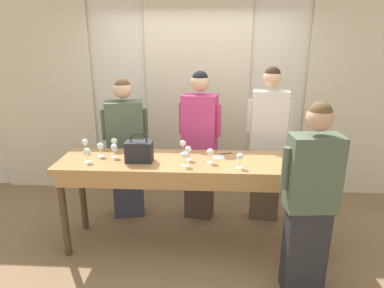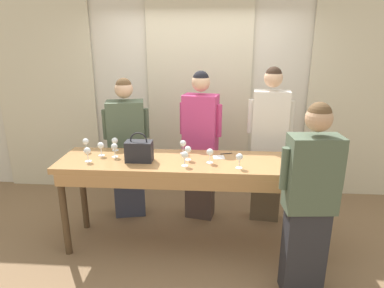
{
  "view_description": "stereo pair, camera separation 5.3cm",
  "coord_description": "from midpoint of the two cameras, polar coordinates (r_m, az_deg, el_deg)",
  "views": [
    {
      "loc": [
        0.18,
        -3.21,
        2.17
      ],
      "look_at": [
        0.0,
        0.07,
        1.12
      ],
      "focal_mm": 32.0,
      "sensor_mm": 36.0,
      "label": 1
    },
    {
      "loc": [
        0.23,
        -3.21,
        2.17
      ],
      "look_at": [
        0.0,
        0.07,
        1.12
      ],
      "focal_mm": 32.0,
      "sensor_mm": 36.0,
      "label": 2
    }
  ],
  "objects": [
    {
      "name": "guest_olive_jacket",
      "position": [
        4.18,
        -11.25,
        -0.82
      ],
      "size": [
        0.54,
        0.36,
        1.71
      ],
      "color": "#383D51",
      "rests_on": "ground_plane"
    },
    {
      "name": "napkin",
      "position": [
        3.52,
        4.05,
        -2.19
      ],
      "size": [
        0.13,
        0.13,
        0.0
      ],
      "color": "white",
      "rests_on": "tasting_bar"
    },
    {
      "name": "wine_glass_front_left",
      "position": [
        3.25,
        -1.63,
        -1.95
      ],
      "size": [
        0.07,
        0.07,
        0.15
      ],
      "color": "white",
      "rests_on": "tasting_bar"
    },
    {
      "name": "guest_pink_top",
      "position": [
        4.03,
        0.9,
        -0.2
      ],
      "size": [
        0.5,
        0.32,
        1.79
      ],
      "color": "#473833",
      "rests_on": "ground_plane"
    },
    {
      "name": "wine_glass_by_bottle",
      "position": [
        3.57,
        18.02,
        -1.0
      ],
      "size": [
        0.07,
        0.07,
        0.15
      ],
      "color": "white",
      "rests_on": "tasting_bar"
    },
    {
      "name": "wine_glass_near_host",
      "position": [
        3.65,
        -15.45,
        -0.39
      ],
      "size": [
        0.07,
        0.07,
        0.15
      ],
      "color": "white",
      "rests_on": "tasting_bar"
    },
    {
      "name": "pen",
      "position": [
        3.63,
        5.27,
        -1.57
      ],
      "size": [
        0.12,
        0.05,
        0.01
      ],
      "color": "black",
      "rests_on": "tasting_bar"
    },
    {
      "name": "curtain_panel_center",
      "position": [
        4.69,
        0.58,
        7.59
      ],
      "size": [
        1.39,
        0.03,
        2.69
      ],
      "color": "beige",
      "rests_on": "ground_plane"
    },
    {
      "name": "wine_glass_back_left",
      "position": [
        3.6,
        -1.97,
        0.01
      ],
      "size": [
        0.07,
        0.07,
        0.15
      ],
      "color": "white",
      "rests_on": "tasting_bar"
    },
    {
      "name": "wine_glass_back_right",
      "position": [
        3.23,
        7.5,
        -2.22
      ],
      "size": [
        0.07,
        0.07,
        0.15
      ],
      "color": "white",
      "rests_on": "tasting_bar"
    },
    {
      "name": "tasting_bar",
      "position": [
        3.45,
        -0.52,
        -4.45
      ],
      "size": [
        2.67,
        0.66,
        0.97
      ],
      "color": "#B27F4C",
      "rests_on": "ground_plane"
    },
    {
      "name": "guest_cream_sweater",
      "position": [
        4.07,
        12.14,
        0.06
      ],
      "size": [
        0.52,
        0.26,
        1.84
      ],
      "color": "brown",
      "rests_on": "ground_plane"
    },
    {
      "name": "wine_glass_by_handbag",
      "position": [
        3.82,
        -17.81,
        0.23
      ],
      "size": [
        0.07,
        0.07,
        0.15
      ],
      "color": "white",
      "rests_on": "tasting_bar"
    },
    {
      "name": "wine_glass_front_mid",
      "position": [
        3.51,
        -17.51,
        -1.27
      ],
      "size": [
        0.07,
        0.07,
        0.15
      ],
      "color": "white",
      "rests_on": "tasting_bar"
    },
    {
      "name": "wine_glass_front_right",
      "position": [
        3.77,
        -13.24,
        0.39
      ],
      "size": [
        0.07,
        0.07,
        0.15
      ],
      "color": "white",
      "rests_on": "tasting_bar"
    },
    {
      "name": "curtain_panel_left",
      "position": [
        5.24,
        -23.68,
        7.18
      ],
      "size": [
        1.39,
        0.03,
        2.69
      ],
      "color": "beige",
      "rests_on": "ground_plane"
    },
    {
      "name": "wine_glass_center_mid",
      "position": [
        3.73,
        16.82,
        -0.12
      ],
      "size": [
        0.07,
        0.07,
        0.15
      ],
      "color": "white",
      "rests_on": "tasting_bar"
    },
    {
      "name": "ground_plane",
      "position": [
        3.88,
        -0.46,
        -16.29
      ],
      "size": [
        18.0,
        18.0,
        0.0
      ],
      "primitive_type": "plane",
      "color": "#846647"
    },
    {
      "name": "wine_glass_back_mid",
      "position": [
        3.57,
        -13.28,
        -0.59
      ],
      "size": [
        0.07,
        0.07,
        0.15
      ],
      "color": "white",
      "rests_on": "tasting_bar"
    },
    {
      "name": "handbag",
      "position": [
        3.41,
        -9.24,
        -1.17
      ],
      "size": [
        0.26,
        0.15,
        0.3
      ],
      "color": "#232328",
      "rests_on": "tasting_bar"
    },
    {
      "name": "wine_glass_center_left",
      "position": [
        3.34,
        2.58,
        -1.44
      ],
      "size": [
        0.07,
        0.07,
        0.15
      ],
      "color": "white",
      "rests_on": "tasting_bar"
    },
    {
      "name": "host_pouring",
      "position": [
        3.0,
        18.62,
        -8.87
      ],
      "size": [
        0.52,
        0.26,
        1.69
      ],
      "color": "#28282D",
      "rests_on": "ground_plane"
    },
    {
      "name": "wine_bottle",
      "position": [
        3.37,
        15.47,
        -1.62
      ],
      "size": [
        0.08,
        0.08,
        0.33
      ],
      "color": "black",
      "rests_on": "tasting_bar"
    },
    {
      "name": "curtain_panel_right",
      "position": [
        5.07,
        25.68,
        6.61
      ],
      "size": [
        1.39,
        0.03,
        2.69
      ],
      "color": "beige",
      "rests_on": "ground_plane"
    },
    {
      "name": "wine_glass_center_right",
      "position": [
        3.41,
        -1.11,
        -1.01
      ],
      "size": [
        0.07,
        0.07,
        0.15
      ],
      "color": "white",
      "rests_on": "tasting_bar"
    },
    {
      "name": "wall_back",
      "position": [
        4.75,
        0.62,
        8.39
      ],
      "size": [
        12.0,
        0.06,
        2.8
      ],
      "color": "silver",
      "rests_on": "ground_plane"
    }
  ]
}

